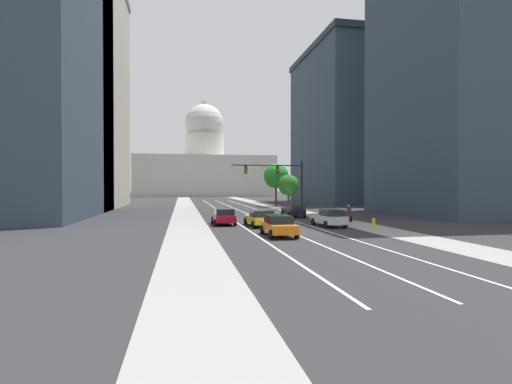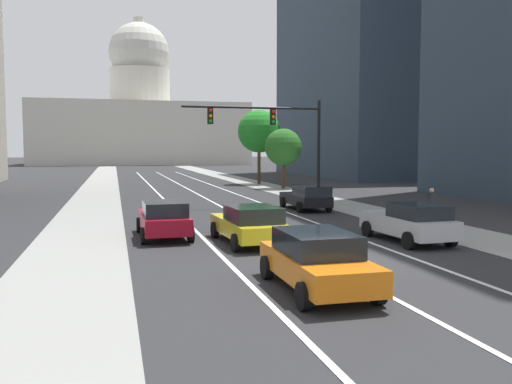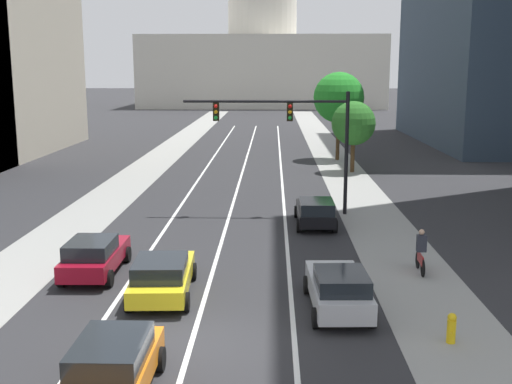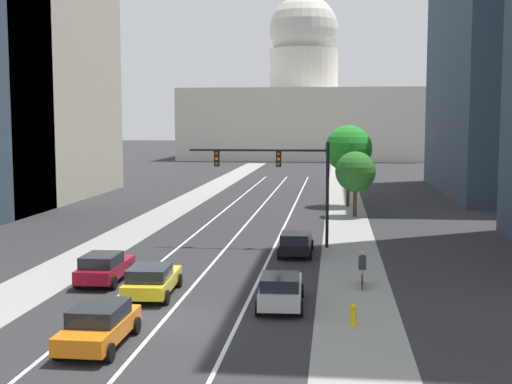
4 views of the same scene
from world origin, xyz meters
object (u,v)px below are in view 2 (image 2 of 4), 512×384
Objects in this scene: cyclist at (432,207)px; street_tree_mid_right at (259,131)px; car_crimson at (164,218)px; car_yellow at (250,224)px; traffic_signal_mast at (276,129)px; car_silver at (410,222)px; capitol_building at (140,121)px; car_orange at (317,260)px; car_black at (307,197)px; street_tree_far_right at (283,147)px.

cyclist is 0.23× the size of street_tree_mid_right.
cyclist is (12.50, 0.62, 0.08)m from car_crimson.
street_tree_mid_right is at bearing 2.19° from cyclist.
traffic_signal_mast reaches higher than car_yellow.
car_yellow is 35.13m from street_tree_mid_right.
street_tree_mid_right is at bearing -7.87° from car_silver.
capitol_building reaches higher than car_orange.
car_silver is 5.42m from cyclist.
car_black reaches higher than car_yellow.
car_black is 0.83× the size of street_tree_far_right.
car_yellow is at bearing -111.01° from traffic_signal_mast.
car_yellow is 9.94m from cyclist.
car_silver is 0.82× the size of street_tree_far_right.
car_silver is at bearing -95.65° from street_tree_mid_right.
street_tree_mid_right is 1.39× the size of street_tree_far_right.
street_tree_far_right reaches higher than car_yellow.
street_tree_mid_right is at bearing -12.93° from car_orange.
car_yellow is 1.06× the size of car_silver.
capitol_building is at bearing -2.94° from car_crimson.
street_tree_mid_right is at bearing -84.37° from capitol_building.
cyclist is at bearing -85.85° from capitol_building.
street_tree_mid_right is (7.91, -80.27, -5.11)m from capitol_building.
street_tree_far_right is (3.92, 16.88, 2.95)m from car_black.
street_tree_far_right is (12.83, 24.69, 2.94)m from car_crimson.
traffic_signal_mast is (3.43, -101.03, -5.68)m from capitol_building.
capitol_building is 10.89× the size of car_black.
street_tree_mid_right is (9.40, 40.47, 4.55)m from car_orange.
capitol_building reaches higher than car_crimson.
traffic_signal_mast is (4.91, 12.79, 4.01)m from car_yellow.
car_black is at bearing -98.35° from street_tree_mid_right.
capitol_building is 87.56m from street_tree_far_right.
car_crimson is 33.99m from street_tree_mid_right.
cyclist is 31.03m from street_tree_mid_right.
capitol_building is at bearing 0.00° from car_silver.
car_yellow is 6.07m from car_silver.
car_crimson is 9.61m from car_orange.
capitol_building is at bearing 2.35° from car_black.
cyclist is at bearing -153.62° from car_black.
cyclist is 24.25m from street_tree_far_right.
car_yellow is 1.07× the size of car_orange.
car_black is 11.65m from car_yellow.
car_orange is 8.23m from car_silver.
car_black is 11.27m from car_silver.
cyclist reaches higher than car_black.
street_tree_mid_right is (12.37, 31.33, 4.56)m from car_crimson.
car_silver is 35.24m from street_tree_mid_right.
car_orange is (-1.49, -120.74, -9.66)m from capitol_building.
street_tree_mid_right is at bearing 77.83° from traffic_signal_mast.
car_orange is at bearing 177.08° from car_yellow.
car_silver is at bearing 140.63° from cyclist.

